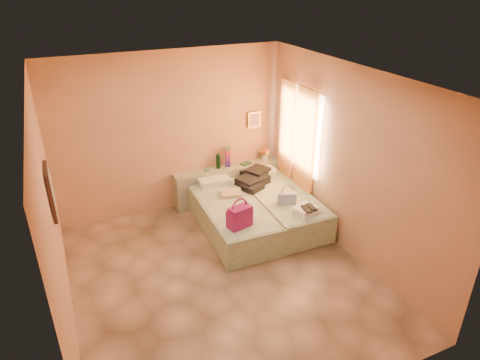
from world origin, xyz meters
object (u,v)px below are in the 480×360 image
object	(u,v)px
bed_left	(232,217)
flower_vase	(265,154)
bed_right	(280,206)
blue_handbag	(287,198)
water_bottle	(218,161)
green_book	(246,164)
magenta_handbag	(240,216)
headboard_ledge	(228,183)
towel_stack	(307,210)

from	to	relation	value
bed_left	flower_vase	xyz separation A→B (m)	(1.14, 1.06, 0.54)
bed_left	bed_right	world-z (taller)	same
flower_vase	blue_handbag	xyz separation A→B (m)	(-0.31, -1.39, -0.19)
water_bottle	blue_handbag	size ratio (longest dim) A/B	0.92
green_book	magenta_handbag	size ratio (longest dim) A/B	0.50
bed_right	green_book	world-z (taller)	green_book
water_bottle	flower_vase	bearing A→B (deg)	-2.02
bed_left	water_bottle	world-z (taller)	water_bottle
blue_handbag	water_bottle	bearing A→B (deg)	135.93
magenta_handbag	water_bottle	bearing A→B (deg)	65.54
green_book	magenta_handbag	distance (m)	1.91
water_bottle	flower_vase	world-z (taller)	flower_vase
bed_right	flower_vase	size ratio (longest dim) A/B	7.26
headboard_ledge	bed_left	size ratio (longest dim) A/B	1.02
bed_left	water_bottle	distance (m)	1.23
green_book	towel_stack	xyz separation A→B (m)	(0.22, -1.77, -0.11)
magenta_handbag	blue_handbag	bearing A→B (deg)	5.19
green_book	blue_handbag	size ratio (longest dim) A/B	0.62
water_bottle	magenta_handbag	world-z (taller)	water_bottle
bed_left	green_book	size ratio (longest dim) A/B	11.16
headboard_ledge	bed_right	distance (m)	1.18
bed_left	towel_stack	xyz separation A→B (m)	(0.95, -0.74, 0.30)
bed_left	flower_vase	world-z (taller)	flower_vase
water_bottle	bed_right	bearing A→B (deg)	-57.23
green_book	towel_stack	distance (m)	1.79
bed_left	towel_stack	size ratio (longest dim) A/B	5.71
water_bottle	flower_vase	xyz separation A→B (m)	(0.94, -0.03, 0.00)
green_book	water_bottle	bearing A→B (deg)	162.20
headboard_ledge	bed_left	bearing A→B (deg)	-109.65
magenta_handbag	bed_right	bearing A→B (deg)	18.69
green_book	blue_handbag	bearing A→B (deg)	-97.78
flower_vase	magenta_handbag	world-z (taller)	flower_vase
bed_right	magenta_handbag	size ratio (longest dim) A/B	5.62
headboard_ledge	blue_handbag	bearing A→B (deg)	-71.80
bed_left	towel_stack	bearing A→B (deg)	-36.03
water_bottle	magenta_handbag	size ratio (longest dim) A/B	0.75
bed_right	bed_left	bearing A→B (deg)	-178.33
bed_right	water_bottle	size ratio (longest dim) A/B	7.45
green_book	flower_vase	size ratio (longest dim) A/B	0.65
bed_left	blue_handbag	bearing A→B (deg)	-20.02
magenta_handbag	towel_stack	world-z (taller)	magenta_handbag
bed_right	blue_handbag	xyz separation A→B (m)	(-0.07, -0.33, 0.34)
headboard_ledge	bed_right	world-z (taller)	headboard_ledge
water_bottle	magenta_handbag	distance (m)	1.79
magenta_handbag	green_book	bearing A→B (deg)	49.18
water_bottle	blue_handbag	distance (m)	1.57
bed_right	water_bottle	distance (m)	1.41
magenta_handbag	blue_handbag	distance (m)	1.04
bed_right	green_book	bearing A→B (deg)	100.78
green_book	blue_handbag	world-z (taller)	blue_handbag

